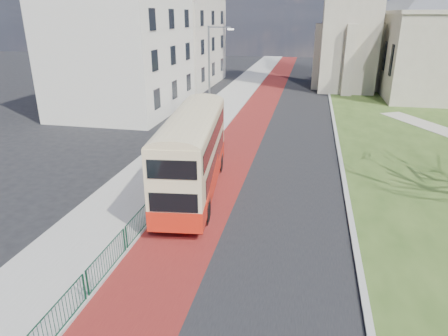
# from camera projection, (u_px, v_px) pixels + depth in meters

# --- Properties ---
(ground) EXTENTS (160.00, 160.00, 0.00)m
(ground) POSITION_uv_depth(u_px,v_px,m) (210.00, 233.00, 17.42)
(ground) COLOR black
(ground) RESTS_ON ground
(road_carriageway) EXTENTS (9.00, 120.00, 0.01)m
(road_carriageway) POSITION_uv_depth(u_px,v_px,m) (281.00, 123.00, 35.38)
(road_carriageway) COLOR black
(road_carriageway) RESTS_ON ground
(bus_lane) EXTENTS (3.40, 120.00, 0.01)m
(bus_lane) POSITION_uv_depth(u_px,v_px,m) (251.00, 121.00, 35.91)
(bus_lane) COLOR #591414
(bus_lane) RESTS_ON ground
(pavement_west) EXTENTS (4.00, 120.00, 0.12)m
(pavement_west) POSITION_uv_depth(u_px,v_px,m) (210.00, 118.00, 36.63)
(pavement_west) COLOR gray
(pavement_west) RESTS_ON ground
(kerb_west) EXTENTS (0.25, 120.00, 0.13)m
(kerb_west) POSITION_uv_depth(u_px,v_px,m) (231.00, 119.00, 36.24)
(kerb_west) COLOR #999993
(kerb_west) RESTS_ON ground
(kerb_east) EXTENTS (0.25, 80.00, 0.13)m
(kerb_east) POSITION_uv_depth(u_px,v_px,m) (333.00, 119.00, 36.29)
(kerb_east) COLOR #999993
(kerb_east) RESTS_ON ground
(pedestrian_railing) EXTENTS (0.07, 24.00, 1.12)m
(pedestrian_railing) POSITION_uv_depth(u_px,v_px,m) (175.00, 181.00, 21.45)
(pedestrian_railing) COLOR #0D3C26
(pedestrian_railing) RESTS_ON ground
(street_block_near) EXTENTS (10.30, 14.30, 13.00)m
(street_block_near) POSITION_uv_depth(u_px,v_px,m) (122.00, 42.00, 37.91)
(street_block_near) COLOR silver
(street_block_near) RESTS_ON ground
(street_block_far) EXTENTS (10.30, 16.30, 11.50)m
(street_block_far) POSITION_uv_depth(u_px,v_px,m) (176.00, 41.00, 52.78)
(street_block_far) COLOR beige
(street_block_far) RESTS_ON ground
(streetlamp) EXTENTS (2.13, 0.18, 8.00)m
(streetlamp) POSITION_uv_depth(u_px,v_px,m) (211.00, 71.00, 33.06)
(streetlamp) COLOR gray
(streetlamp) RESTS_ON pavement_west
(bus) EXTENTS (3.59, 10.35, 4.24)m
(bus) POSITION_uv_depth(u_px,v_px,m) (193.00, 150.00, 20.55)
(bus) COLOR red
(bus) RESTS_ON ground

